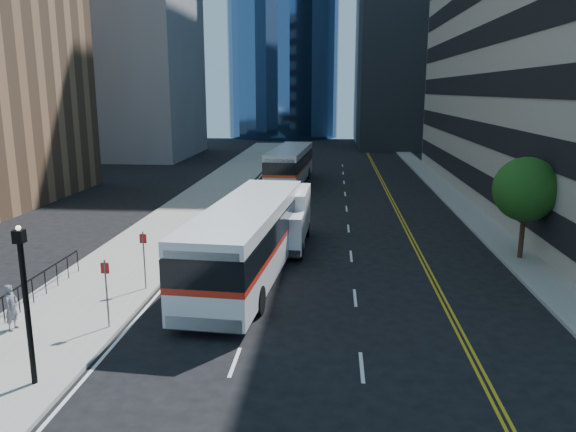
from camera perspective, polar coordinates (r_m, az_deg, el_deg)
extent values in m
plane|color=black|center=(21.83, 5.68, -10.10)|extent=(160.00, 160.00, 0.00)
cube|color=gray|center=(46.98, -7.70, 2.31)|extent=(5.00, 90.00, 0.15)
cube|color=gray|center=(46.86, 16.30, 1.88)|extent=(2.00, 90.00, 0.15)
cube|color=gray|center=(77.73, -17.01, 18.84)|extent=(18.00, 18.00, 35.00)
cylinder|color=#332114|center=(30.54, 22.65, -1.92)|extent=(0.24, 0.24, 2.20)
sphere|color=#183F12|center=(30.07, 23.03, 2.51)|extent=(3.20, 3.20, 3.20)
cylinder|color=black|center=(17.62, -24.94, -9.09)|extent=(0.16, 0.16, 4.20)
cube|color=black|center=(16.95, -25.65, -1.89)|extent=(0.28, 0.28, 0.36)
cube|color=silver|center=(25.62, -4.05, -4.19)|extent=(3.98, 13.69, 1.24)
cube|color=red|center=(25.42, -4.08, -2.61)|extent=(4.00, 13.71, 0.25)
cube|color=black|center=(25.26, -4.10, -1.25)|extent=(4.00, 13.71, 1.01)
cube|color=silver|center=(25.07, -4.13, 0.62)|extent=(3.98, 13.69, 0.56)
cylinder|color=black|center=(22.44, -9.79, -8.04)|extent=(0.42, 1.15, 1.13)
cylinder|color=black|center=(21.74, -3.00, -8.55)|extent=(0.42, 1.15, 1.13)
cylinder|color=black|center=(29.41, -4.99, -2.89)|extent=(0.42, 1.15, 1.13)
cylinder|color=black|center=(28.89, 0.19, -3.13)|extent=(0.42, 1.15, 1.13)
cube|color=silver|center=(51.48, 0.21, 4.32)|extent=(3.53, 12.94, 1.17)
cube|color=red|center=(51.39, 0.22, 5.09)|extent=(3.55, 12.96, 0.23)
cube|color=black|center=(51.31, 0.22, 5.74)|extent=(3.55, 12.96, 0.96)
cube|color=silver|center=(51.22, 0.22, 6.63)|extent=(3.53, 12.94, 0.53)
cylinder|color=black|center=(47.99, -1.92, 3.19)|extent=(0.38, 1.08, 1.07)
cylinder|color=black|center=(47.62, 1.09, 3.12)|extent=(0.38, 1.08, 1.07)
cylinder|color=black|center=(55.07, -0.61, 4.42)|extent=(0.38, 1.08, 1.07)
cylinder|color=black|center=(54.74, 2.02, 4.36)|extent=(0.38, 1.08, 1.07)
cube|color=white|center=(28.60, -0.62, -1.73)|extent=(2.22, 2.05, 1.90)
cube|color=black|center=(27.69, -0.83, -1.45)|extent=(1.97, 0.11, 1.00)
cube|color=white|center=(31.54, 0.06, 0.64)|extent=(2.28, 4.40, 2.35)
cube|color=black|center=(30.90, -0.14, -2.20)|extent=(1.73, 6.01, 0.23)
cylinder|color=black|center=(28.79, -2.57, -3.46)|extent=(0.28, 0.88, 0.87)
cylinder|color=black|center=(28.57, 1.27, -3.58)|extent=(0.28, 0.88, 0.87)
cylinder|color=black|center=(33.11, -1.39, -1.30)|extent=(0.28, 0.88, 0.87)
cylinder|color=black|center=(32.92, 1.95, -1.39)|extent=(0.28, 0.88, 0.87)
imported|color=slate|center=(22.18, -26.28, -8.31)|extent=(0.42, 0.62, 1.66)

